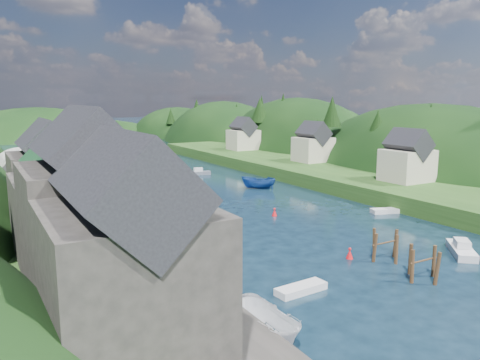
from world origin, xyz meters
TOP-DOWN VIEW (x-y plane):
  - ground at (0.00, 50.00)m, footprint 600.00×600.00m
  - hillside_right at (45.00, 75.00)m, footprint 36.00×245.56m
  - far_hills at (1.22, 174.01)m, footprint 103.00×68.00m
  - hill_trees at (0.46, 64.24)m, footprint 92.04×151.30m
  - quay_left at (-24.00, 20.00)m, footprint 12.00×110.00m
  - quayside_buildings at (-26.00, 6.39)m, footprint 8.00×35.84m
  - boat_sheds at (-26.00, 39.00)m, footprint 7.00×21.00m
  - terrace_right at (25.00, 40.00)m, footprint 16.00×120.00m
  - right_bank_cottages at (28.00, 48.33)m, footprint 9.00×59.24m
  - piling_cluster_near at (0.23, -3.03)m, footprint 3.28×3.05m
  - piling_cluster_far at (1.30, 2.24)m, footprint 3.33×3.09m
  - channel_buoy_near at (-1.46, 4.11)m, footprint 0.70×0.70m
  - channel_buoy_far at (1.60, 21.63)m, footprint 0.70×0.70m
  - moored_boats at (-5.28, 15.66)m, footprint 38.16×83.69m

SIDE VIEW (x-z plane):
  - far_hills at x=1.22m, z-range -32.80..11.20m
  - hillside_right at x=45.00m, z-range -31.41..16.59m
  - ground at x=0.00m, z-range 0.00..0.00m
  - channel_buoy_near at x=-1.46m, z-range -0.07..1.03m
  - channel_buoy_far at x=1.60m, z-range -0.07..1.03m
  - moored_boats at x=-5.28m, z-range -0.51..2.00m
  - quay_left at x=-24.00m, z-range 0.00..2.00m
  - piling_cluster_far at x=1.30m, z-range -0.57..2.82m
  - piling_cluster_near at x=0.23m, z-range -0.57..2.88m
  - terrace_right at x=25.00m, z-range 0.00..2.40m
  - boat_sheds at x=-26.00m, z-range 1.52..9.02m
  - right_bank_cottages at x=28.00m, z-range 1.64..10.05m
  - quayside_buildings at x=-26.00m, z-range 0.64..13.54m
  - hill_trees at x=0.46m, z-range 5.07..17.24m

